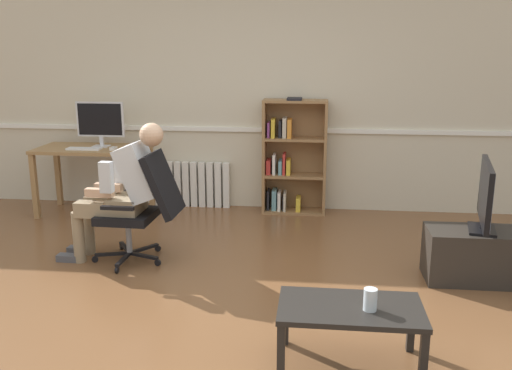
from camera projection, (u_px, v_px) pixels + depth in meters
name	position (u px, v px, depth m)	size (l,w,h in m)	color
ground_plane	(223.00, 305.00, 4.04)	(18.00, 18.00, 0.00)	brown
back_wall	(260.00, 92.00, 6.28)	(12.00, 0.13, 2.70)	beige
computer_desk	(93.00, 157.00, 6.16)	(1.22, 0.64, 0.76)	#9E7547
imac_monitor	(100.00, 121.00, 6.13)	(0.54, 0.14, 0.50)	silver
keyboard	(84.00, 149.00, 6.00)	(0.37, 0.12, 0.02)	white
computer_mouse	(113.00, 148.00, 5.98)	(0.06, 0.10, 0.03)	white
bookshelf	(291.00, 159.00, 6.22)	(0.71, 0.29, 1.30)	olive
radiator	(190.00, 184.00, 6.52)	(0.94, 0.08, 0.53)	white
office_chair	(144.00, 204.00, 4.75)	(0.79, 0.61, 0.98)	black
person_seated	(122.00, 189.00, 4.75)	(0.98, 0.40, 1.23)	#937F60
tv_stand	(479.00, 255.00, 4.43)	(0.84, 0.41, 0.42)	#2D2823
tv_screen	(485.00, 196.00, 4.31)	(0.26, 0.77, 0.55)	black
coffee_table	(350.00, 314.00, 3.20)	(0.84, 0.47, 0.38)	black
drinking_glass	(370.00, 300.00, 3.12)	(0.08, 0.08, 0.13)	silver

